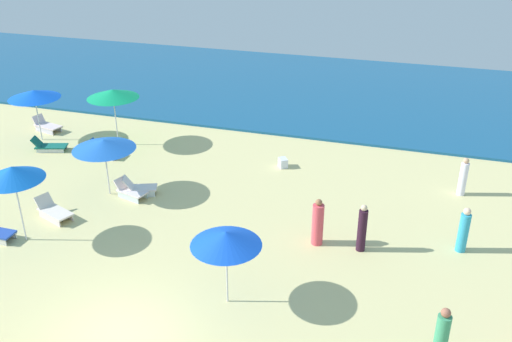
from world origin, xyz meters
name	(u,v)px	position (x,y,z in m)	size (l,w,h in m)	color
ground_plane	(118,340)	(0.00, 0.00, 0.00)	(60.00, 60.00, 0.00)	#D7CB89
ocean	(305,89)	(0.00, 22.41, 0.06)	(60.00, 15.18, 0.12)	#15507D
umbrella_0	(12,173)	(-5.40, 3.38, 2.52)	(1.99, 1.99, 2.75)	silver
lounge_chair_0_0	(54,211)	(-5.36, 4.92, 0.28)	(1.64, 1.12, 0.72)	silver
umbrella_1	(226,239)	(2.22, 2.35, 2.12)	(1.98, 1.98, 2.33)	silver
umbrella_2	(113,94)	(-6.55, 11.60, 2.49)	(2.34, 2.34, 2.69)	silver
lounge_chair_2_0	(103,151)	(-6.50, 10.15, 0.29)	(1.35, 0.72, 0.76)	silver
umbrella_3	(104,144)	(-4.38, 7.12, 2.11)	(2.38, 2.38, 2.30)	silver
lounge_chair_3_0	(131,191)	(-3.47, 7.13, 0.27)	(1.39, 0.91, 0.69)	silver
lounge_chair_3_1	(139,188)	(-3.25, 7.43, 0.29)	(1.38, 0.99, 0.76)	silver
umbrella_4	(34,94)	(-10.36, 11.05, 2.27)	(2.37, 2.37, 2.47)	silver
lounge_chair_4_0	(49,146)	(-9.22, 10.03, 0.23)	(1.63, 1.02, 0.65)	silver
lounge_chair_4_1	(47,126)	(-10.80, 12.08, 0.28)	(1.55, 0.94, 0.73)	silver
beachgoer_1	(362,229)	(5.50, 6.11, 0.80)	(0.40, 0.40, 1.69)	#2D1527
beachgoer_2	(464,231)	(8.65, 7.03, 0.75)	(0.47, 0.47, 1.59)	#2E9EC7
beachgoer_3	(463,177)	(8.73, 11.11, 0.74)	(0.31, 0.31, 1.56)	white
beachgoer_4	(441,337)	(8.00, 1.72, 0.77)	(0.46, 0.46, 1.63)	#3D9669
beachgoer_5	(318,223)	(4.05, 6.07, 0.77)	(0.45, 0.45, 1.68)	#E14B58
beach_ball_0	(236,257)	(1.80, 4.34, 0.13)	(0.26, 0.26, 0.26)	yellow
cooler_box_1	(283,163)	(1.47, 11.49, 0.20)	(0.44, 0.32, 0.39)	white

